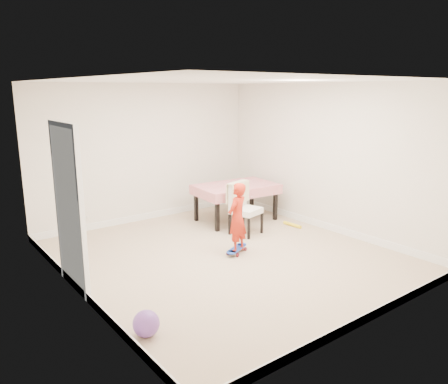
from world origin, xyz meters
TOP-DOWN VIEW (x-y plane):
  - ground at (0.00, 0.00)m, footprint 5.00×5.00m
  - ceiling at (0.00, 0.00)m, footprint 4.50×5.00m
  - wall_back at (0.00, 2.48)m, footprint 4.50×0.04m
  - wall_front at (0.00, -2.48)m, footprint 4.50×0.04m
  - wall_left at (-2.23, 0.00)m, footprint 0.04×5.00m
  - wall_right at (2.23, 0.00)m, footprint 0.04×5.00m
  - door at (-2.22, 0.30)m, footprint 0.11×0.94m
  - baseboard_back at (0.00, 2.49)m, footprint 4.50×0.02m
  - baseboard_front at (0.00, -2.49)m, footprint 4.50×0.02m
  - baseboard_left at (-2.24, 0.00)m, footprint 0.02×5.00m
  - baseboard_right at (2.24, 0.00)m, footprint 0.02×5.00m
  - dining_table at (1.29, 1.38)m, footprint 1.59×1.07m
  - dining_chair at (0.90, 0.62)m, footprint 0.63×0.69m
  - skateboard at (0.20, 0.00)m, footprint 0.56×0.40m
  - child at (0.18, -0.03)m, footprint 0.46×0.39m
  - balloon at (-2.03, -1.27)m, footprint 0.28×0.28m
  - foam_toy at (1.87, 0.43)m, footprint 0.08×0.40m

SIDE VIEW (x-z plane):
  - ground at x=0.00m, z-range 0.00..0.00m
  - foam_toy at x=1.87m, z-range 0.00..0.06m
  - skateboard at x=0.20m, z-range 0.00..0.08m
  - baseboard_back at x=0.00m, z-range 0.00..0.12m
  - baseboard_front at x=0.00m, z-range 0.00..0.12m
  - baseboard_left at x=-2.24m, z-range 0.00..0.12m
  - baseboard_right at x=2.24m, z-range 0.00..0.12m
  - balloon at x=-2.03m, z-range 0.00..0.28m
  - dining_table at x=1.29m, z-range 0.00..0.71m
  - dining_chair at x=0.90m, z-range 0.00..0.92m
  - child at x=0.18m, z-range 0.00..1.08m
  - door at x=-2.22m, z-range -0.03..2.08m
  - wall_back at x=0.00m, z-range 0.00..2.60m
  - wall_front at x=0.00m, z-range 0.00..2.60m
  - wall_left at x=-2.23m, z-range 0.00..2.60m
  - wall_right at x=2.23m, z-range 0.00..2.60m
  - ceiling at x=0.00m, z-range 2.56..2.60m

